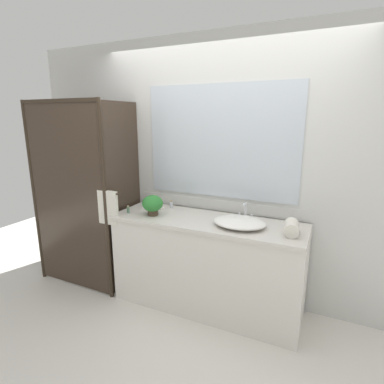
{
  "coord_description": "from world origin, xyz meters",
  "views": [
    {
      "loc": [
        1.01,
        -2.49,
        1.82
      ],
      "look_at": [
        -0.15,
        0.0,
        1.15
      ],
      "focal_mm": 28.47,
      "sensor_mm": 36.0,
      "label": 1
    }
  ],
  "objects_px": {
    "faucet": "(245,214)",
    "amenity_bottle_shampoo": "(143,204)",
    "sink_basin": "(239,222)",
    "rolled_towel_near_edge": "(292,228)",
    "potted_plant": "(153,204)",
    "soap_dish": "(158,207)",
    "amenity_bottle_conditioner": "(171,204)",
    "amenity_bottle_lotion": "(128,209)"
  },
  "relations": [
    {
      "from": "faucet",
      "to": "amenity_bottle_shampoo",
      "type": "distance_m",
      "value": 1.08
    },
    {
      "from": "sink_basin",
      "to": "rolled_towel_near_edge",
      "type": "xyz_separation_m",
      "value": [
        0.44,
        -0.01,
        0.02
      ]
    },
    {
      "from": "potted_plant",
      "to": "rolled_towel_near_edge",
      "type": "xyz_separation_m",
      "value": [
        1.29,
        0.04,
        -0.05
      ]
    },
    {
      "from": "sink_basin",
      "to": "faucet",
      "type": "height_order",
      "value": "faucet"
    },
    {
      "from": "potted_plant",
      "to": "soap_dish",
      "type": "relative_size",
      "value": 2.01
    },
    {
      "from": "rolled_towel_near_edge",
      "to": "amenity_bottle_conditioner",
      "type": "bearing_deg",
      "value": 168.87
    },
    {
      "from": "amenity_bottle_conditioner",
      "to": "rolled_towel_near_edge",
      "type": "bearing_deg",
      "value": -11.13
    },
    {
      "from": "sink_basin",
      "to": "soap_dish",
      "type": "xyz_separation_m",
      "value": [
        -0.91,
        0.16,
        -0.02
      ]
    },
    {
      "from": "sink_basin",
      "to": "amenity_bottle_shampoo",
      "type": "xyz_separation_m",
      "value": [
        -1.07,
        0.12,
        -0.0
      ]
    },
    {
      "from": "faucet",
      "to": "rolled_towel_near_edge",
      "type": "height_order",
      "value": "faucet"
    },
    {
      "from": "amenity_bottle_shampoo",
      "to": "amenity_bottle_lotion",
      "type": "relative_size",
      "value": 1.01
    },
    {
      "from": "amenity_bottle_conditioner",
      "to": "sink_basin",
      "type": "bearing_deg",
      "value": -16.26
    },
    {
      "from": "sink_basin",
      "to": "amenity_bottle_lotion",
      "type": "height_order",
      "value": "same"
    },
    {
      "from": "sink_basin",
      "to": "amenity_bottle_shampoo",
      "type": "bearing_deg",
      "value": 173.78
    },
    {
      "from": "faucet",
      "to": "potted_plant",
      "type": "bearing_deg",
      "value": -164.4
    },
    {
      "from": "soap_dish",
      "to": "amenity_bottle_lotion",
      "type": "xyz_separation_m",
      "value": [
        -0.19,
        -0.26,
        0.02
      ]
    },
    {
      "from": "potted_plant",
      "to": "amenity_bottle_conditioner",
      "type": "distance_m",
      "value": 0.3
    },
    {
      "from": "amenity_bottle_shampoo",
      "to": "amenity_bottle_lotion",
      "type": "height_order",
      "value": "same"
    },
    {
      "from": "sink_basin",
      "to": "faucet",
      "type": "distance_m",
      "value": 0.19
    },
    {
      "from": "faucet",
      "to": "amenity_bottle_lotion",
      "type": "xyz_separation_m",
      "value": [
        -1.11,
        -0.29,
        -0.02
      ]
    },
    {
      "from": "amenity_bottle_conditioner",
      "to": "potted_plant",
      "type": "bearing_deg",
      "value": -99.77
    },
    {
      "from": "sink_basin",
      "to": "faucet",
      "type": "xyz_separation_m",
      "value": [
        0.0,
        0.19,
        0.02
      ]
    },
    {
      "from": "potted_plant",
      "to": "amenity_bottle_conditioner",
      "type": "height_order",
      "value": "potted_plant"
    },
    {
      "from": "faucet",
      "to": "amenity_bottle_shampoo",
      "type": "relative_size",
      "value": 2.21
    },
    {
      "from": "amenity_bottle_conditioner",
      "to": "soap_dish",
      "type": "bearing_deg",
      "value": -146.1
    },
    {
      "from": "sink_basin",
      "to": "amenity_bottle_lotion",
      "type": "xyz_separation_m",
      "value": [
        -1.11,
        -0.1,
        -0.0
      ]
    },
    {
      "from": "amenity_bottle_shampoo",
      "to": "amenity_bottle_lotion",
      "type": "bearing_deg",
      "value": -98.98
    },
    {
      "from": "faucet",
      "to": "potted_plant",
      "type": "height_order",
      "value": "potted_plant"
    },
    {
      "from": "faucet",
      "to": "amenity_bottle_lotion",
      "type": "height_order",
      "value": "faucet"
    },
    {
      "from": "soap_dish",
      "to": "amenity_bottle_shampoo",
      "type": "relative_size",
      "value": 1.3
    },
    {
      "from": "potted_plant",
      "to": "soap_dish",
      "type": "height_order",
      "value": "potted_plant"
    },
    {
      "from": "amenity_bottle_shampoo",
      "to": "amenity_bottle_lotion",
      "type": "distance_m",
      "value": 0.22
    },
    {
      "from": "sink_basin",
      "to": "amenity_bottle_shampoo",
      "type": "height_order",
      "value": "same"
    },
    {
      "from": "sink_basin",
      "to": "soap_dish",
      "type": "distance_m",
      "value": 0.93
    },
    {
      "from": "potted_plant",
      "to": "rolled_towel_near_edge",
      "type": "bearing_deg",
      "value": 1.7
    },
    {
      "from": "faucet",
      "to": "potted_plant",
      "type": "relative_size",
      "value": 0.84
    },
    {
      "from": "amenity_bottle_shampoo",
      "to": "amenity_bottle_conditioner",
      "type": "xyz_separation_m",
      "value": [
        0.27,
        0.12,
        0.0
      ]
    },
    {
      "from": "potted_plant",
      "to": "soap_dish",
      "type": "distance_m",
      "value": 0.24
    },
    {
      "from": "soap_dish",
      "to": "amenity_bottle_conditioner",
      "type": "bearing_deg",
      "value": 33.9
    },
    {
      "from": "rolled_towel_near_edge",
      "to": "sink_basin",
      "type": "bearing_deg",
      "value": 178.73
    },
    {
      "from": "soap_dish",
      "to": "amenity_bottle_lotion",
      "type": "distance_m",
      "value": 0.32
    },
    {
      "from": "faucet",
      "to": "soap_dish",
      "type": "relative_size",
      "value": 1.7
    }
  ]
}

